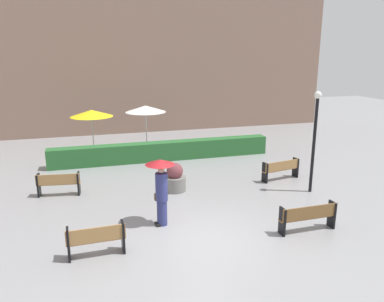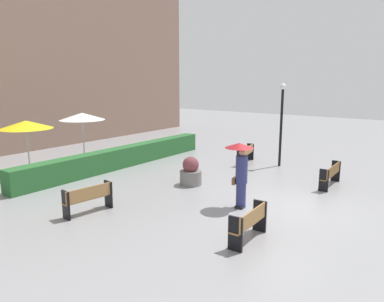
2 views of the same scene
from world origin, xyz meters
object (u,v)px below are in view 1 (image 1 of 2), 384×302
object	(u,v)px
bench_far_right	(281,168)
patio_umbrella_yellow	(92,113)
lamp_post	(315,132)
bench_near_left	(96,239)
bench_near_right	(308,216)
patio_umbrella_white	(146,109)
planter_pot	(175,179)
pedestrian_with_umbrella	(161,184)
bench_far_left	(58,183)

from	to	relation	value
bench_far_right	patio_umbrella_yellow	xyz separation A→B (m)	(-7.47, 6.69, 1.67)
lamp_post	bench_far_right	bearing A→B (deg)	104.41
bench_far_right	bench_near_left	world-z (taller)	bench_near_left
bench_near_right	patio_umbrella_white	distance (m)	11.66
bench_near_left	planter_pot	xyz separation A→B (m)	(3.17, 4.19, -0.02)
bench_far_right	bench_near_right	size ratio (longest dim) A/B	0.97
bench_near_right	pedestrian_with_umbrella	world-z (taller)	pedestrian_with_umbrella
bench_near_left	patio_umbrella_yellow	xyz separation A→B (m)	(0.34, 10.88, 1.66)
bench_far_right	patio_umbrella_yellow	world-z (taller)	patio_umbrella_yellow
bench_near_right	patio_umbrella_yellow	distance (m)	12.75
bench_near_right	patio_umbrella_white	size ratio (longest dim) A/B	0.74
bench_far_left	bench_near_left	distance (m)	5.05
bench_far_right	pedestrian_with_umbrella	size ratio (longest dim) A/B	0.85
pedestrian_with_umbrella	bench_far_left	bearing A→B (deg)	132.64
pedestrian_with_umbrella	patio_umbrella_white	size ratio (longest dim) A/B	0.85
lamp_post	bench_near_left	bearing A→B (deg)	-162.35
patio_umbrella_white	planter_pot	bearing A→B (deg)	-90.14
lamp_post	patio_umbrella_white	xyz separation A→B (m)	(-5.03, 8.18, -0.09)
bench_near_right	patio_umbrella_yellow	xyz separation A→B (m)	(-5.85, 11.20, 1.67)
lamp_post	patio_umbrella_white	bearing A→B (deg)	121.57
bench_far_right	lamp_post	bearing A→B (deg)	-75.59
bench_far_right	bench_far_left	size ratio (longest dim) A/B	1.11
lamp_post	bench_far_left	bearing A→B (deg)	166.24
bench_far_left	patio_umbrella_white	xyz separation A→B (m)	(4.35, 5.88, 1.78)
bench_near_right	lamp_post	distance (m)	4.03
pedestrian_with_umbrella	lamp_post	size ratio (longest dim) A/B	0.54
bench_near_left	bench_far_right	bearing A→B (deg)	28.19
bench_far_left	pedestrian_with_umbrella	bearing A→B (deg)	-47.36
bench_near_left	patio_umbrella_yellow	size ratio (longest dim) A/B	0.65
bench_near_left	lamp_post	bearing A→B (deg)	17.65
patio_umbrella_white	bench_near_left	bearing A→B (deg)	-106.44
patio_umbrella_yellow	patio_umbrella_white	xyz separation A→B (m)	(2.84, -0.08, 0.13)
pedestrian_with_umbrella	planter_pot	xyz separation A→B (m)	(1.11, 2.78, -0.84)
bench_far_left	patio_umbrella_white	size ratio (longest dim) A/B	0.65
bench_near_right	patio_umbrella_yellow	bearing A→B (deg)	117.59
bench_near_right	planter_pot	xyz separation A→B (m)	(-3.03, 4.52, -0.02)
lamp_post	patio_umbrella_yellow	bearing A→B (deg)	133.60
bench_near_left	pedestrian_with_umbrella	world-z (taller)	pedestrian_with_umbrella
lamp_post	patio_umbrella_yellow	world-z (taller)	lamp_post
planter_pot	bench_near_left	bearing A→B (deg)	-127.08
bench_far_right	bench_far_left	bearing A→B (deg)	175.38
bench_near_left	patio_umbrella_white	world-z (taller)	patio_umbrella_white
bench_far_left	bench_near_right	bearing A→B (deg)	-35.40
bench_near_left	patio_umbrella_white	size ratio (longest dim) A/B	0.62
bench_near_right	lamp_post	world-z (taller)	lamp_post
bench_far_right	bench_far_left	distance (m)	9.01
planter_pot	patio_umbrella_white	world-z (taller)	patio_umbrella_white
bench_far_right	planter_pot	world-z (taller)	planter_pot
lamp_post	patio_umbrella_yellow	xyz separation A→B (m)	(-7.87, 8.26, -0.22)
bench_near_right	planter_pot	world-z (taller)	planter_pot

